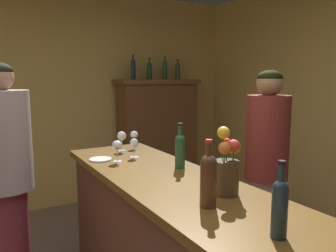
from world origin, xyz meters
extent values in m
cube|color=tan|center=(0.00, 2.90, 1.35)|extent=(5.36, 0.12, 2.69)
cube|color=brown|center=(0.33, 0.33, 0.97)|extent=(0.66, 2.22, 0.05)
cube|color=brown|center=(1.48, 2.60, 0.79)|extent=(1.06, 0.35, 1.58)
cube|color=brown|center=(1.48, 2.60, 1.55)|extent=(1.14, 0.41, 0.06)
cylinder|color=#4A2B1B|center=(0.26, -0.13, 1.10)|extent=(0.08, 0.08, 0.21)
sphere|color=#4A2B1B|center=(0.26, -0.13, 1.21)|extent=(0.08, 0.08, 0.08)
cylinder|color=#4A2B1B|center=(0.26, -0.13, 1.26)|extent=(0.03, 0.03, 0.09)
cylinder|color=red|center=(0.26, -0.13, 1.31)|extent=(0.03, 0.03, 0.02)
cylinder|color=#22482E|center=(0.51, 0.51, 1.09)|extent=(0.07, 0.07, 0.19)
sphere|color=#22482E|center=(0.51, 0.51, 1.19)|extent=(0.07, 0.07, 0.07)
cylinder|color=#22482E|center=(0.51, 0.51, 1.24)|extent=(0.03, 0.03, 0.10)
cylinder|color=black|center=(0.51, 0.51, 1.30)|extent=(0.03, 0.03, 0.02)
cylinder|color=#1C2C3A|center=(0.30, -0.52, 1.09)|extent=(0.06, 0.06, 0.20)
sphere|color=#1C2C3A|center=(0.30, -0.52, 1.19)|extent=(0.06, 0.06, 0.06)
cylinder|color=#1C2C3A|center=(0.30, -0.52, 1.24)|extent=(0.03, 0.03, 0.09)
cylinder|color=black|center=(0.30, -0.52, 1.29)|extent=(0.03, 0.03, 0.02)
cylinder|color=white|center=(0.21, 0.89, 1.00)|extent=(0.07, 0.07, 0.00)
cylinder|color=white|center=(0.21, 0.89, 1.04)|extent=(0.01, 0.01, 0.09)
ellipsoid|color=white|center=(0.21, 0.89, 1.12)|extent=(0.07, 0.07, 0.06)
ellipsoid|color=maroon|center=(0.21, 0.89, 1.10)|extent=(0.06, 0.06, 0.03)
cylinder|color=white|center=(0.51, 1.26, 1.00)|extent=(0.06, 0.06, 0.00)
cylinder|color=white|center=(0.51, 1.26, 1.04)|extent=(0.01, 0.01, 0.08)
ellipsoid|color=white|center=(0.51, 1.26, 1.11)|extent=(0.07, 0.07, 0.06)
ellipsoid|color=maroon|center=(0.51, 1.26, 1.10)|extent=(0.06, 0.06, 0.03)
cylinder|color=white|center=(0.37, 0.95, 1.00)|extent=(0.07, 0.07, 0.00)
cylinder|color=white|center=(0.37, 0.95, 1.03)|extent=(0.01, 0.01, 0.07)
ellipsoid|color=white|center=(0.37, 0.95, 1.11)|extent=(0.06, 0.06, 0.08)
cylinder|color=white|center=(0.38, 1.21, 1.00)|extent=(0.06, 0.06, 0.00)
cylinder|color=white|center=(0.38, 1.21, 1.04)|extent=(0.01, 0.01, 0.09)
ellipsoid|color=white|center=(0.38, 1.21, 1.12)|extent=(0.08, 0.08, 0.08)
cylinder|color=#453322|center=(0.44, -0.05, 1.09)|extent=(0.13, 0.13, 0.18)
cylinder|color=#38602D|center=(0.48, -0.05, 1.17)|extent=(0.01, 0.01, 0.14)
sphere|color=yellow|center=(0.48, -0.05, 1.24)|extent=(0.08, 0.08, 0.08)
cylinder|color=#38602D|center=(0.45, -0.03, 1.19)|extent=(0.01, 0.01, 0.17)
sphere|color=#DA622E|center=(0.45, -0.03, 1.27)|extent=(0.04, 0.04, 0.04)
cylinder|color=#38602D|center=(0.43, -0.03, 1.21)|extent=(0.01, 0.01, 0.22)
sphere|color=yellow|center=(0.43, -0.03, 1.32)|extent=(0.06, 0.06, 0.06)
cylinder|color=#38602D|center=(0.40, -0.08, 1.18)|extent=(0.01, 0.01, 0.15)
sphere|color=orange|center=(0.40, -0.08, 1.25)|extent=(0.06, 0.06, 0.06)
cylinder|color=#38602D|center=(0.46, -0.08, 1.18)|extent=(0.01, 0.01, 0.16)
sphere|color=red|center=(0.46, -0.08, 1.26)|extent=(0.06, 0.06, 0.06)
cylinder|color=white|center=(0.12, 0.99, 1.00)|extent=(0.16, 0.16, 0.01)
cylinder|color=#1E273F|center=(1.12, 2.60, 1.70)|extent=(0.06, 0.06, 0.22)
sphere|color=#1E273F|center=(1.12, 2.60, 1.81)|extent=(0.06, 0.06, 0.06)
cylinder|color=#1E273F|center=(1.12, 2.60, 1.85)|extent=(0.02, 0.02, 0.08)
cylinder|color=black|center=(1.12, 2.60, 1.89)|extent=(0.02, 0.02, 0.02)
cylinder|color=#1D3E1D|center=(1.36, 2.60, 1.68)|extent=(0.06, 0.06, 0.19)
sphere|color=#1D3E1D|center=(1.36, 2.60, 1.77)|extent=(0.06, 0.06, 0.06)
cylinder|color=#1D3E1D|center=(1.36, 2.60, 1.81)|extent=(0.02, 0.02, 0.08)
cylinder|color=black|center=(1.36, 2.60, 1.86)|extent=(0.03, 0.03, 0.02)
cylinder|color=#22472F|center=(1.59, 2.60, 1.69)|extent=(0.06, 0.06, 0.22)
sphere|color=#22472F|center=(1.59, 2.60, 1.80)|extent=(0.06, 0.06, 0.06)
cylinder|color=#22472F|center=(1.59, 2.60, 1.85)|extent=(0.03, 0.03, 0.10)
cylinder|color=gold|center=(1.59, 2.60, 1.90)|extent=(0.03, 0.03, 0.02)
cylinder|color=#2C482A|center=(1.80, 2.60, 1.68)|extent=(0.07, 0.07, 0.19)
sphere|color=#2C482A|center=(1.80, 2.60, 1.77)|extent=(0.07, 0.07, 0.07)
cylinder|color=#2C482A|center=(1.80, 2.60, 1.80)|extent=(0.03, 0.03, 0.07)
cylinder|color=black|center=(1.80, 2.60, 1.85)|extent=(0.03, 0.03, 0.02)
cylinder|color=maroon|center=(-0.52, 1.02, 0.44)|extent=(0.25, 0.25, 0.88)
cylinder|color=#9F8E8E|center=(-0.52, 1.02, 1.20)|extent=(0.35, 0.35, 0.65)
cylinder|color=#B4A399|center=(1.20, 0.39, 0.42)|extent=(0.23, 0.23, 0.85)
cylinder|color=maroon|center=(1.20, 0.39, 1.16)|extent=(0.32, 0.32, 0.63)
sphere|color=#936C4B|center=(1.20, 0.39, 1.56)|extent=(0.19, 0.19, 0.19)
ellipsoid|color=black|center=(1.20, 0.39, 1.61)|extent=(0.18, 0.18, 0.11)
camera|label=1|loc=(-0.67, -1.34, 1.60)|focal=35.67mm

